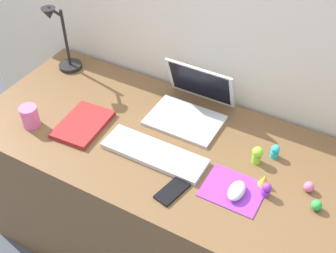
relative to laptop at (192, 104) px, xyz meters
name	(u,v)px	position (x,y,z in m)	size (l,w,h in m)	color
ground_plane	(168,248)	(0.01, -0.21, -0.79)	(6.00, 6.00, 0.00)	#474C56
back_wall	(209,106)	(0.01, 0.18, -0.14)	(2.82, 0.05, 1.30)	silver
desk	(168,203)	(0.01, -0.21, -0.42)	(1.62, 0.71, 0.74)	brown
laptop	(192,104)	(0.00, 0.00, 0.00)	(0.30, 0.28, 0.20)	silver
keyboard	(154,153)	(-0.01, -0.29, -0.04)	(0.41, 0.13, 0.02)	silver
mousepad	(233,190)	(0.32, -0.31, -0.05)	(0.21, 0.17, 0.00)	purple
mouse	(237,191)	(0.34, -0.32, -0.03)	(0.06, 0.10, 0.03)	silver
cell_phone	(172,191)	(0.13, -0.42, -0.05)	(0.06, 0.13, 0.01)	black
desk_lamp	(61,41)	(-0.67, -0.01, 0.11)	(0.11, 0.16, 0.35)	black
notebook_pad	(83,124)	(-0.35, -0.29, -0.04)	(0.17, 0.24, 0.02)	maroon
coffee_mug	(30,116)	(-0.54, -0.39, -0.01)	(0.07, 0.07, 0.09)	pink
toy_figurine_yellow	(264,180)	(0.40, -0.23, -0.03)	(0.04, 0.04, 0.05)	yellow
toy_figurine_purple	(266,189)	(0.42, -0.27, -0.02)	(0.03, 0.03, 0.06)	purple
toy_figurine_lime	(257,154)	(0.34, -0.13, -0.01)	(0.04, 0.04, 0.07)	#8CDB33
toy_figurine_pink	(309,187)	(0.55, -0.18, -0.03)	(0.04, 0.04, 0.04)	pink
toy_figurine_cyan	(275,151)	(0.39, -0.08, -0.02)	(0.03, 0.03, 0.06)	#28B7CC
toy_figurine_green	(317,205)	(0.59, -0.24, -0.03)	(0.04, 0.04, 0.04)	green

